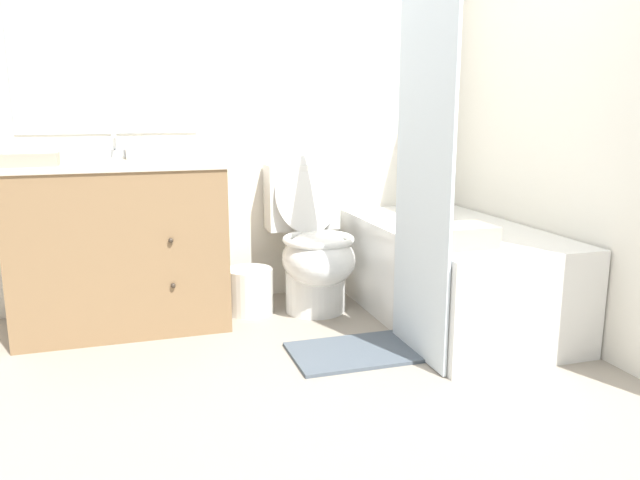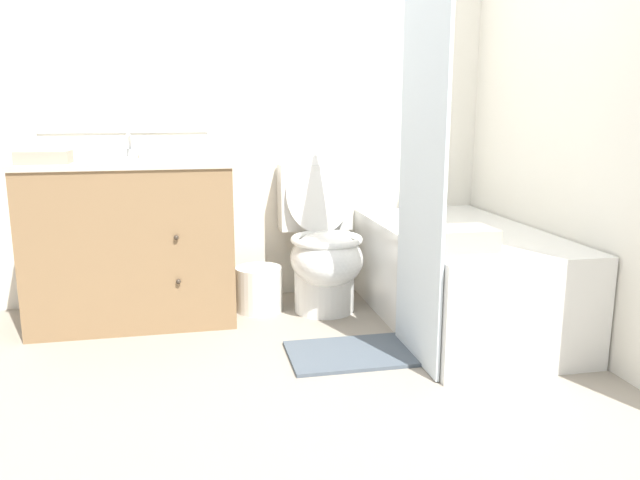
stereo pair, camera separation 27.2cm
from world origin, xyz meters
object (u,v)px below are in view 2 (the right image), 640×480
Objects in this scene: toilet at (323,247)px; tissue_box at (152,148)px; soap_dispenser at (213,142)px; hand_towel_folded at (44,157)px; bath_mat at (353,353)px; bathtub at (459,276)px; wastebasket at (259,289)px; sink_faucet at (131,150)px; bath_towel_folded at (462,238)px; vanity_cabinet at (133,239)px.

tissue_box is (-0.88, 0.14, 0.54)m from toilet.
soap_dispenser is 0.83m from hand_towel_folded.
hand_towel_folded reaches higher than bath_mat.
toilet reaches higher than bathtub.
wastebasket is 0.44× the size of bath_mat.
soap_dispenser is 0.30× the size of bath_mat.
sink_faucet is 0.56× the size of wastebasket.
bathtub is 2.11m from hand_towel_folded.
toilet reaches higher than wastebasket.
soap_dispenser is 1.34m from bath_mat.
tissue_box is 0.49× the size of bath_towel_folded.
bath_mat is at bearing -90.63° from toilet.
tissue_box is 0.55m from hand_towel_folded.
bathtub is 5.98× the size of hand_towel_folded.
soap_dispenser reaches higher than vanity_cabinet.
tissue_box reaches higher than bathtub.
toilet is 0.60× the size of bathtub.
bath_mat is at bearing -43.21° from tissue_box.
bath_mat is at bearing -54.86° from soap_dispenser.
sink_faucet is 0.60× the size of hand_towel_folded.
tissue_box is at bearing 136.79° from bath_mat.
vanity_cabinet is 0.48m from tissue_box.
bathtub is (1.64, -0.42, -0.18)m from vanity_cabinet.
toilet is at bearing -6.18° from wastebasket.
vanity_cabinet is 0.60m from hand_towel_folded.
wastebasket is 0.94m from tissue_box.
hand_towel_folded is 0.89× the size of bath_towel_folded.
wastebasket is 1.23m from bath_towel_folded.
bath_mat is (0.34, -0.72, -0.11)m from wastebasket.
sink_faucet is at bearing 139.02° from tissue_box.
tissue_box is 1.66m from bath_towel_folded.
wastebasket is (-0.35, 0.04, -0.23)m from toilet.
tissue_box reaches higher than hand_towel_folded.
bath_towel_folded is (1.80, -0.67, -0.33)m from hand_towel_folded.
toilet is 4.84× the size of soap_dispenser.
toilet is 1.04m from tissue_box.
hand_towel_folded is at bearing 173.37° from bathtub.
vanity_cabinet is 5.91× the size of soap_dispenser.
hand_towel_folded reaches higher than bath_towel_folded.
bath_towel_folded is (-0.20, -0.44, 0.29)m from bathtub.
hand_towel_folded is (-0.79, -0.25, -0.05)m from soap_dispenser.
bath_towel_folded is at bearing -15.29° from bath_mat.
tissue_box is 0.22× the size of bath_mat.
vanity_cabinet is 3.88× the size of bath_towel_folded.
soap_dispenser is at bearing 17.78° from hand_towel_folded.
toilet is 0.75m from bathtub.
bath_towel_folded is (1.44, -1.05, -0.33)m from sink_faucet.
vanity_cabinet is 1.22× the size of toilet.
vanity_cabinet is 1.70m from bathtub.
hand_towel_folded is 0.40× the size of bath_mat.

